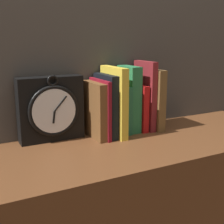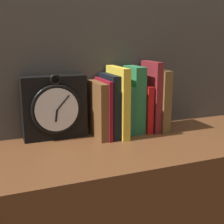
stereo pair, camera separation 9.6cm
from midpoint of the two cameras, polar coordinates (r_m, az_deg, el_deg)
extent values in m
cube|color=#47423D|center=(1.14, -1.88, 15.49)|extent=(6.00, 0.05, 2.60)
cube|color=black|center=(1.06, -7.96, 0.80)|extent=(0.21, 0.06, 0.21)
torus|color=black|center=(1.03, -7.49, 0.40)|extent=(0.17, 0.01, 0.17)
cylinder|color=silver|center=(1.03, -7.45, 0.37)|extent=(0.14, 0.01, 0.14)
cube|color=black|center=(1.03, -7.51, -0.75)|extent=(0.01, 0.00, 0.04)
cube|color=black|center=(1.02, -6.28, 1.68)|extent=(0.05, 0.00, 0.05)
torus|color=black|center=(1.01, -7.66, 5.83)|extent=(0.04, 0.01, 0.04)
cube|color=brown|center=(1.07, -0.05, 0.35)|extent=(0.03, 0.15, 0.19)
cube|color=maroon|center=(1.07, 0.98, 0.64)|extent=(0.01, 0.15, 0.20)
cube|color=black|center=(1.08, 2.10, 1.17)|extent=(0.03, 0.14, 0.22)
cube|color=yellow|center=(1.08, 3.58, 1.86)|extent=(0.03, 0.16, 0.24)
cube|color=#236444|center=(1.12, 4.77, 0.45)|extent=(0.04, 0.12, 0.17)
cube|color=#287242|center=(1.14, 6.52, 2.30)|extent=(0.04, 0.11, 0.24)
cube|color=red|center=(1.16, 8.11, 0.73)|extent=(0.02, 0.12, 0.17)
cube|color=maroon|center=(1.16, 9.48, 2.84)|extent=(0.02, 0.13, 0.25)
cube|color=brown|center=(1.18, 10.79, 2.16)|extent=(0.03, 0.14, 0.22)
camera|label=1|loc=(0.05, -87.14, 0.69)|focal=50.00mm
camera|label=2|loc=(0.05, 92.86, -0.69)|focal=50.00mm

